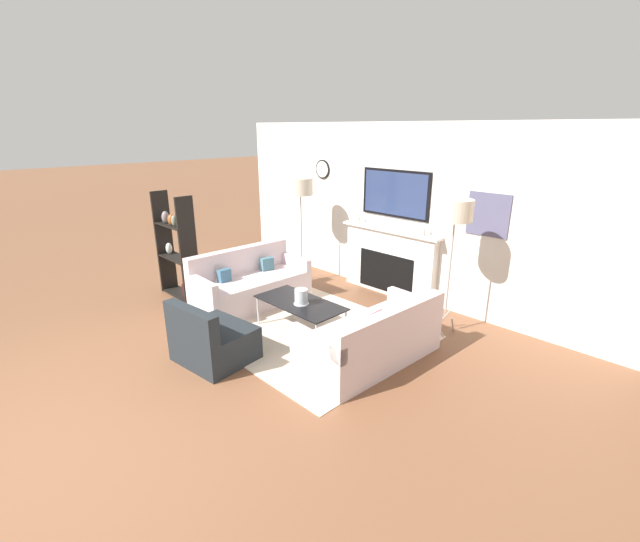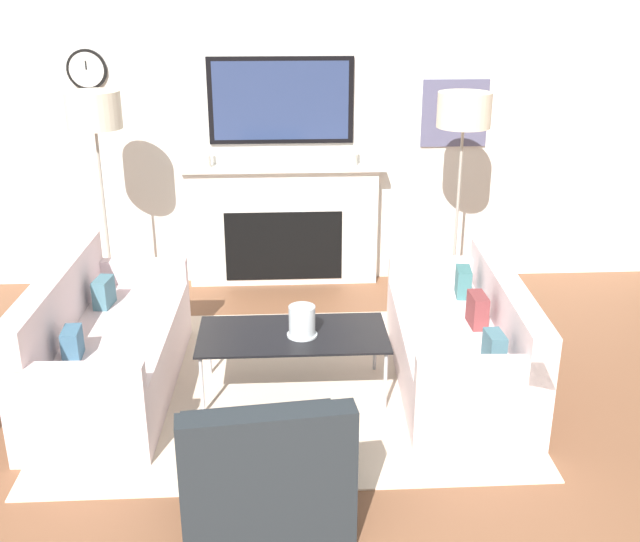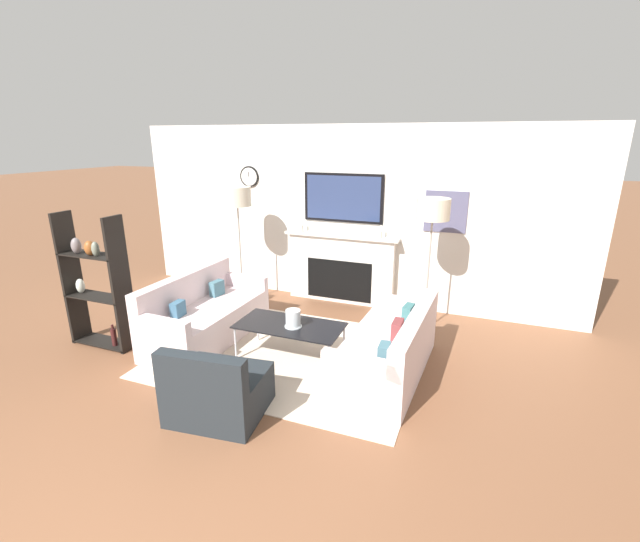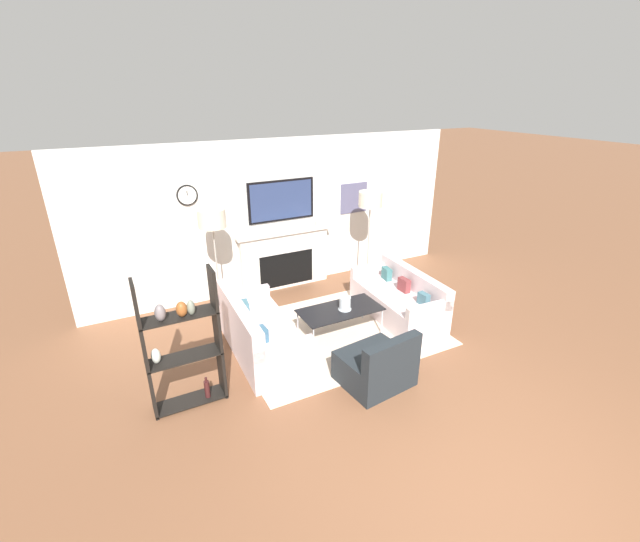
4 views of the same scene
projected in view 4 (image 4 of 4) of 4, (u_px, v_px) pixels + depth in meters
name	position (u px, v px, depth m)	size (l,w,h in m)	color
ground_plane	(491.00, 481.00, 4.08)	(60.00, 60.00, 0.00)	brown
fireplace_wall	(282.00, 223.00, 7.74)	(7.06, 0.28, 2.70)	silver
area_rug	(334.00, 332.00, 6.58)	(3.02, 2.33, 0.01)	beige
couch_left	(259.00, 335.00, 5.95)	(0.84, 1.78, 0.85)	silver
couch_right	(399.00, 300.00, 6.98)	(0.88, 1.78, 0.75)	silver
armchair	(377.00, 366.00, 5.35)	(0.91, 0.82, 0.75)	#20262B
coffee_table	(340.00, 311.00, 6.37)	(1.24, 0.61, 0.43)	black
hurricane_candle	(345.00, 304.00, 6.32)	(0.20, 0.20, 0.20)	silver
floor_lamp_left	(212.00, 220.00, 6.36)	(0.41, 0.41, 1.83)	#9E998E
floor_lamp_right	(370.00, 200.00, 7.57)	(0.42, 0.42, 1.80)	#9E998E
shelf_unit	(182.00, 344.00, 4.79)	(0.84, 0.28, 1.66)	black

